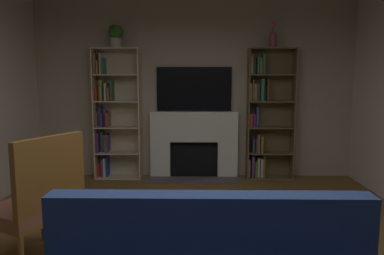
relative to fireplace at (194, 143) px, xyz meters
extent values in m
cube|color=#AFA28E|center=(0.00, 0.13, 0.89)|extent=(5.17, 0.06, 2.90)
cube|color=white|center=(-0.54, 0.01, -0.26)|extent=(0.31, 0.19, 0.59)
cube|color=white|center=(0.54, 0.01, -0.26)|extent=(0.31, 0.19, 0.59)
cube|color=white|center=(0.00, 0.01, 0.27)|extent=(1.39, 0.19, 0.48)
cube|color=black|center=(0.00, 0.06, -0.26)|extent=(0.76, 0.08, 0.59)
cube|color=#5A4E52|center=(0.00, -0.24, -0.54)|extent=(1.49, 0.30, 0.03)
cube|color=black|center=(0.00, 0.07, 0.87)|extent=(1.18, 0.06, 0.69)
cube|color=beige|center=(-1.56, -0.05, 0.47)|extent=(0.02, 0.31, 2.05)
cube|color=beige|center=(-0.85, -0.05, 0.47)|extent=(0.02, 0.31, 2.05)
cube|color=beige|center=(-1.21, 0.09, 0.47)|extent=(0.73, 0.02, 2.05)
cube|color=beige|center=(-1.21, -0.05, -0.55)|extent=(0.69, 0.31, 0.02)
cube|color=red|center=(-1.52, -0.02, -0.43)|extent=(0.04, 0.20, 0.21)
cube|color=#682F63|center=(-1.47, -0.02, -0.39)|extent=(0.04, 0.22, 0.28)
cube|color=beige|center=(-1.43, -0.03, -0.38)|extent=(0.03, 0.23, 0.31)
cube|color=navy|center=(-1.40, -0.01, -0.37)|extent=(0.02, 0.19, 0.33)
cube|color=beige|center=(-1.21, -0.05, -0.14)|extent=(0.69, 0.31, 0.02)
cube|color=#60257A|center=(-1.52, -0.04, 0.02)|extent=(0.03, 0.24, 0.32)
cube|color=#236549|center=(-1.47, 0.00, 0.03)|extent=(0.04, 0.17, 0.33)
cube|color=olive|center=(-1.43, 0.00, 0.00)|extent=(0.03, 0.17, 0.27)
cube|color=#5A406C|center=(-1.39, -0.02, 0.00)|extent=(0.04, 0.22, 0.28)
cube|color=beige|center=(-1.21, -0.05, 0.27)|extent=(0.69, 0.31, 0.02)
cube|color=#925B3A|center=(-1.53, -0.03, 0.39)|extent=(0.03, 0.24, 0.24)
cube|color=#34408B|center=(-1.49, -0.01, 0.43)|extent=(0.04, 0.19, 0.31)
cube|color=#553F80|center=(-1.45, -0.04, 0.38)|extent=(0.02, 0.24, 0.22)
cube|color=#563269|center=(-1.41, -0.01, 0.40)|extent=(0.04, 0.18, 0.24)
cube|color=brown|center=(-1.36, -0.04, 0.39)|extent=(0.03, 0.26, 0.23)
cube|color=beige|center=(-1.21, -0.05, 0.68)|extent=(0.69, 0.31, 0.02)
cube|color=#B23829|center=(-1.53, -0.01, 0.80)|extent=(0.03, 0.20, 0.23)
cube|color=olive|center=(-1.48, -0.01, 0.80)|extent=(0.03, 0.19, 0.23)
cube|color=olive|center=(-1.44, -0.04, 0.85)|extent=(0.03, 0.24, 0.33)
cube|color=navy|center=(-1.40, -0.03, 0.81)|extent=(0.02, 0.23, 0.25)
cube|color=beige|center=(-1.37, -0.04, 0.82)|extent=(0.03, 0.26, 0.28)
cube|color=#994C38|center=(-1.33, -0.05, 0.79)|extent=(0.03, 0.26, 0.21)
cube|color=#35653F|center=(-1.29, -0.02, 0.84)|extent=(0.03, 0.22, 0.32)
cube|color=beige|center=(-1.21, -0.05, 1.09)|extent=(0.69, 0.31, 0.02)
cube|color=#995C38|center=(-1.52, -0.04, 1.25)|extent=(0.03, 0.25, 0.31)
cube|color=#A67822|center=(-1.49, -0.04, 1.20)|extent=(0.02, 0.24, 0.21)
cube|color=beige|center=(-1.44, -0.03, 1.26)|extent=(0.03, 0.22, 0.33)
cube|color=#3D6F55|center=(-1.41, -0.04, 1.22)|extent=(0.03, 0.24, 0.25)
cube|color=beige|center=(-1.21, -0.05, 1.49)|extent=(0.69, 0.31, 0.02)
cube|color=brown|center=(0.85, -0.03, 0.47)|extent=(0.02, 0.27, 2.05)
cube|color=brown|center=(1.56, -0.03, 0.47)|extent=(0.02, 0.27, 2.05)
cube|color=brown|center=(1.21, 0.09, 0.47)|extent=(0.73, 0.02, 2.05)
cube|color=brown|center=(1.21, -0.03, -0.55)|extent=(0.69, 0.27, 0.02)
cube|color=beige|center=(0.89, 0.01, -0.40)|extent=(0.03, 0.16, 0.28)
cube|color=#593C71|center=(0.94, -0.03, -0.36)|extent=(0.04, 0.22, 0.34)
cube|color=olive|center=(0.99, -0.01, -0.41)|extent=(0.02, 0.18, 0.25)
cube|color=beige|center=(1.03, 0.00, -0.38)|extent=(0.04, 0.17, 0.31)
cube|color=beige|center=(1.08, -0.02, -0.39)|extent=(0.04, 0.21, 0.30)
cube|color=#A88135|center=(1.12, 0.00, -0.36)|extent=(0.02, 0.16, 0.35)
cube|color=brown|center=(1.21, -0.03, -0.14)|extent=(0.69, 0.27, 0.02)
cube|color=black|center=(0.89, 0.01, -0.01)|extent=(0.04, 0.15, 0.25)
cube|color=#38674E|center=(0.95, 0.00, -0.03)|extent=(0.03, 0.17, 0.21)
cube|color=#513467|center=(0.99, -0.03, -0.02)|extent=(0.02, 0.22, 0.23)
cube|color=olive|center=(1.02, -0.03, 0.01)|extent=(0.03, 0.22, 0.29)
cube|color=olive|center=(1.07, -0.03, 0.00)|extent=(0.03, 0.22, 0.26)
cube|color=brown|center=(1.21, -0.03, 0.27)|extent=(0.69, 0.27, 0.02)
cube|color=#B13327|center=(0.89, -0.03, 0.38)|extent=(0.04, 0.22, 0.22)
cube|color=#662D68|center=(0.94, -0.02, 0.38)|extent=(0.03, 0.21, 0.21)
cube|color=#314A8C|center=(0.99, -0.02, 0.43)|extent=(0.03, 0.21, 0.32)
cube|color=brown|center=(1.21, -0.03, 0.68)|extent=(0.69, 0.27, 0.02)
cube|color=beige|center=(0.89, 0.00, 0.82)|extent=(0.03, 0.16, 0.27)
cube|color=brown|center=(0.92, -0.02, 0.85)|extent=(0.02, 0.20, 0.33)
cube|color=olive|center=(0.95, -0.02, 0.82)|extent=(0.04, 0.20, 0.26)
cube|color=#593763|center=(1.00, 0.01, 0.81)|extent=(0.04, 0.15, 0.26)
cube|color=#2B7D41|center=(1.06, -0.03, 0.86)|extent=(0.04, 0.22, 0.34)
cube|color=black|center=(1.10, -0.02, 0.80)|extent=(0.03, 0.20, 0.22)
cube|color=brown|center=(1.15, -0.02, 0.85)|extent=(0.02, 0.20, 0.33)
cube|color=brown|center=(1.21, -0.03, 1.09)|extent=(0.69, 0.27, 0.02)
cube|color=olive|center=(0.89, -0.03, 1.24)|extent=(0.03, 0.23, 0.29)
cube|color=#314D80|center=(0.93, 0.00, 1.20)|extent=(0.04, 0.16, 0.21)
cube|color=#2E8051|center=(0.98, -0.03, 1.22)|extent=(0.02, 0.22, 0.25)
cube|color=brown|center=(1.03, -0.02, 1.22)|extent=(0.04, 0.21, 0.25)
cube|color=#297251|center=(1.08, 0.00, 1.24)|extent=(0.04, 0.17, 0.30)
cube|color=brown|center=(1.21, -0.03, 1.49)|extent=(0.69, 0.27, 0.02)
cylinder|color=beige|center=(-1.21, -0.05, 1.57)|extent=(0.17, 0.17, 0.15)
sphere|color=#2B6C25|center=(-1.21, -0.05, 1.74)|extent=(0.22, 0.22, 0.22)
cylinder|color=#8A3C4D|center=(1.21, -0.05, 1.61)|extent=(0.11, 0.11, 0.22)
cylinder|color=#4C7F3F|center=(1.20, -0.03, 1.80)|extent=(0.01, 0.01, 0.15)
sphere|color=#E15D8B|center=(1.20, -0.03, 1.87)|extent=(0.05, 0.05, 0.05)
cylinder|color=#4C7F3F|center=(1.19, -0.06, 1.80)|extent=(0.01, 0.01, 0.16)
sphere|color=#E15D8B|center=(1.19, -0.06, 1.88)|extent=(0.05, 0.05, 0.05)
cylinder|color=#4C7F3F|center=(1.22, -0.04, 1.77)|extent=(0.01, 0.01, 0.11)
sphere|color=#E15D8B|center=(1.22, -0.04, 1.83)|extent=(0.06, 0.06, 0.06)
cylinder|color=#4C7F3F|center=(1.19, -0.04, 1.78)|extent=(0.01, 0.01, 0.12)
sphere|color=#E15D8B|center=(1.19, -0.04, 1.83)|extent=(0.06, 0.06, 0.06)
cube|color=#2E4684|center=(0.13, -3.81, 0.12)|extent=(1.84, 0.16, 0.53)
cylinder|color=brown|center=(-0.99, -2.62, -0.33)|extent=(0.04, 0.04, 0.44)
cylinder|color=brown|center=(-1.46, -2.38, -0.33)|extent=(0.04, 0.04, 0.44)
cube|color=#935841|center=(-1.37, -2.78, -0.07)|extent=(0.82, 0.87, 0.08)
cube|color=brown|center=(-1.37, -2.78, -0.13)|extent=(0.82, 0.87, 0.04)
cube|color=brown|center=(-1.14, -2.90, 0.23)|extent=(0.36, 0.64, 0.68)
cube|color=brown|center=(0.13, -3.37, -0.16)|extent=(0.99, 0.42, 0.04)
camera|label=1|loc=(0.07, -5.81, 1.04)|focal=34.39mm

